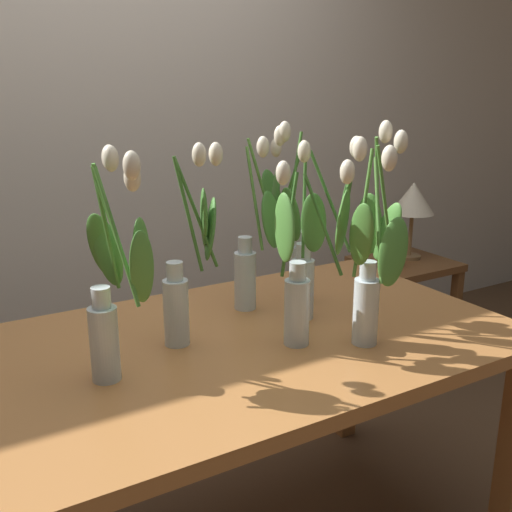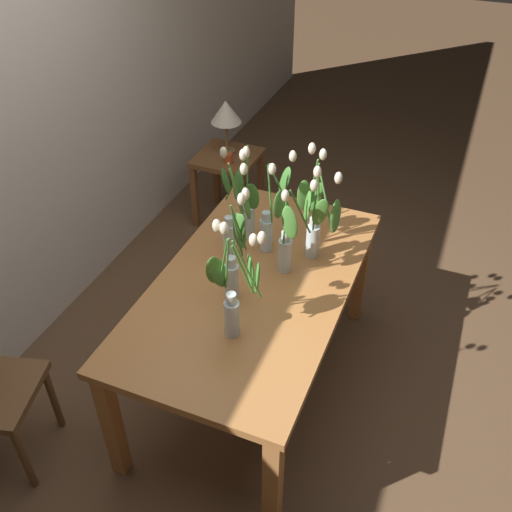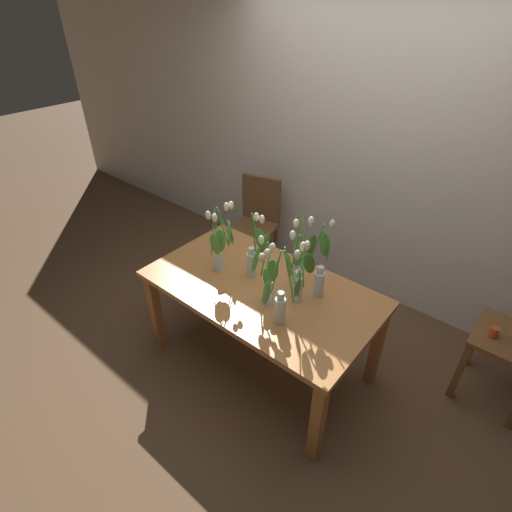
% 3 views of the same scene
% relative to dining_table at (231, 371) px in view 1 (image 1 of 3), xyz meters
% --- Properties ---
extents(room_wall_rear, '(9.00, 0.10, 2.70)m').
position_rel_dining_table_xyz_m(room_wall_rear, '(0.00, 1.40, 0.70)').
color(room_wall_rear, silver).
rests_on(room_wall_rear, ground).
extents(dining_table, '(1.60, 0.90, 0.74)m').
position_rel_dining_table_xyz_m(dining_table, '(0.00, 0.00, 0.00)').
color(dining_table, '#B7753D').
rests_on(dining_table, ground).
extents(tulip_vase_0, '(0.15, 0.23, 0.57)m').
position_rel_dining_table_xyz_m(tulip_vase_0, '(0.33, 0.18, 0.27)').
color(tulip_vase_0, silver).
rests_on(tulip_vase_0, dining_table).
extents(tulip_vase_1, '(0.21, 0.26, 0.58)m').
position_rel_dining_table_xyz_m(tulip_vase_1, '(0.31, -0.20, 0.32)').
color(tulip_vase_1, silver).
rests_on(tulip_vase_1, dining_table).
extents(tulip_vase_2, '(0.16, 0.14, 0.56)m').
position_rel_dining_table_xyz_m(tulip_vase_2, '(0.18, 0.18, 0.28)').
color(tulip_vase_2, silver).
rests_on(tulip_vase_2, dining_table).
extents(tulip_vase_3, '(0.21, 0.15, 0.50)m').
position_rel_dining_table_xyz_m(tulip_vase_3, '(0.15, -0.13, 0.27)').
color(tulip_vase_3, silver).
rests_on(tulip_vase_3, dining_table).
extents(tulip_vase_4, '(0.20, 0.15, 0.54)m').
position_rel_dining_table_xyz_m(tulip_vase_4, '(0.28, 0.02, 0.28)').
color(tulip_vase_4, silver).
rests_on(tulip_vase_4, dining_table).
extents(tulip_vase_5, '(0.15, 0.26, 0.54)m').
position_rel_dining_table_xyz_m(tulip_vase_5, '(-0.33, -0.05, 0.31)').
color(tulip_vase_5, silver).
rests_on(tulip_vase_5, dining_table).
extents(tulip_vase_6, '(0.18, 0.12, 0.54)m').
position_rel_dining_table_xyz_m(tulip_vase_6, '(-0.10, 0.05, 0.27)').
color(tulip_vase_6, silver).
rests_on(tulip_vase_6, dining_table).
extents(side_table, '(0.44, 0.44, 0.55)m').
position_rel_dining_table_xyz_m(side_table, '(1.45, 0.81, -0.22)').
color(side_table, brown).
rests_on(side_table, ground).
extents(table_lamp, '(0.22, 0.22, 0.40)m').
position_rel_dining_table_xyz_m(table_lamp, '(1.49, 0.83, 0.21)').
color(table_lamp, olive).
rests_on(table_lamp, side_table).
extents(pillar_candle, '(0.06, 0.06, 0.07)m').
position_rel_dining_table_xyz_m(pillar_candle, '(1.34, 0.75, -0.06)').
color(pillar_candle, '#CC4C23').
rests_on(pillar_candle, side_table).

